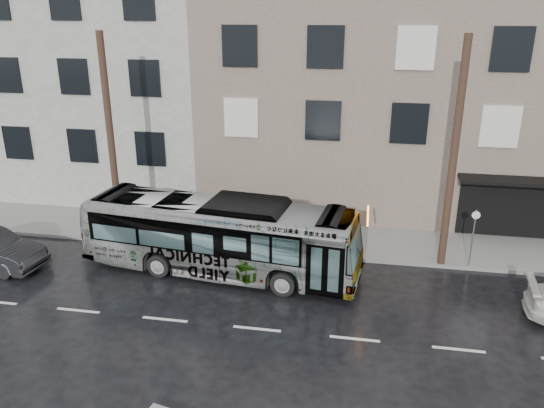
{
  "coord_description": "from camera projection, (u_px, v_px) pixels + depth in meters",
  "views": [
    {
      "loc": [
        3.15,
        -17.17,
        9.92
      ],
      "look_at": [
        -0.4,
        2.5,
        2.57
      ],
      "focal_mm": 35.0,
      "sensor_mm": 36.0,
      "label": 1
    }
  ],
  "objects": [
    {
      "name": "utility_pole_rear",
      "position": [
        111.0,
        141.0,
        22.5
      ],
      "size": [
        0.3,
        0.3,
        9.0
      ],
      "primitive_type": "cylinder",
      "color": "#432D21",
      "rests_on": "sidewalk"
    },
    {
      "name": "utility_pole_front",
      "position": [
        454.0,
        157.0,
        20.17
      ],
      "size": [
        0.3,
        0.3,
        9.0
      ],
      "primitive_type": "cylinder",
      "color": "#432D21",
      "rests_on": "sidewalk"
    },
    {
      "name": "building_grey",
      "position": [
        29.0,
        42.0,
        33.16
      ],
      "size": [
        26.0,
        15.0,
        16.0
      ],
      "primitive_type": "cube",
      "color": "beige",
      "rests_on": "ground"
    },
    {
      "name": "bus",
      "position": [
        220.0,
        236.0,
        20.83
      ],
      "size": [
        11.31,
        3.88,
        3.09
      ],
      "primitive_type": "imported",
      "rotation": [
        0.0,
        0.0,
        1.45
      ],
      "color": "#B2B2B2",
      "rests_on": "ground"
    },
    {
      "name": "sign_post",
      "position": [
        473.0,
        238.0,
        21.13
      ],
      "size": [
        0.06,
        0.06,
        2.4
      ],
      "primitive_type": "cylinder",
      "color": "slate",
      "rests_on": "sidewalk"
    },
    {
      "name": "building_taupe",
      "position": [
        403.0,
        96.0,
        28.81
      ],
      "size": [
        20.0,
        12.0,
        11.0
      ],
      "primitive_type": "cube",
      "color": "gray",
      "rests_on": "ground"
    },
    {
      "name": "ground",
      "position": [
        271.0,
        292.0,
        19.81
      ],
      "size": [
        120.0,
        120.0,
        0.0
      ],
      "primitive_type": "plane",
      "color": "black",
      "rests_on": "ground"
    },
    {
      "name": "sidewalk",
      "position": [
        290.0,
        238.0,
        24.31
      ],
      "size": [
        90.0,
        3.6,
        0.15
      ],
      "primitive_type": "cube",
      "color": "gray",
      "rests_on": "ground"
    }
  ]
}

